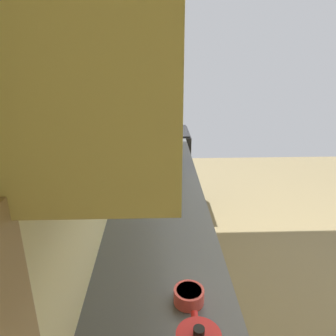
{
  "coord_description": "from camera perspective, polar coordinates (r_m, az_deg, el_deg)",
  "views": [
    {
      "loc": [
        -1.89,
        1.28,
        1.84
      ],
      "look_at": [
        -0.47,
        1.23,
        1.3
      ],
      "focal_mm": 34.08,
      "sensor_mm": 36.0,
      "label": 1
    }
  ],
  "objects": [
    {
      "name": "bowl",
      "position": [
        1.35,
        3.76,
        -21.74
      ],
      "size": [
        0.12,
        0.12,
        0.06
      ],
      "color": "#D84C47",
      "rests_on": "counter_run"
    },
    {
      "name": "upper_cabinets",
      "position": [
        1.58,
        -7.05,
        20.99
      ],
      "size": [
        2.07,
        0.34,
        0.64
      ],
      "color": "tan"
    },
    {
      "name": "microwave",
      "position": [
        2.72,
        -2.28,
        4.14
      ],
      "size": [
        0.53,
        0.4,
        0.33
      ],
      "color": "white",
      "rests_on": "counter_run"
    },
    {
      "name": "oven_range",
      "position": [
        3.94,
        -1.29,
        0.33
      ],
      "size": [
        0.59,
        0.69,
        1.08
      ],
      "color": "black",
      "rests_on": "ground_plane"
    },
    {
      "name": "counter_run",
      "position": [
        2.1,
        -1.61,
        -20.65
      ],
      "size": [
        3.64,
        0.63,
        0.9
      ],
      "color": "#D0B964",
      "rests_on": "ground_plane"
    },
    {
      "name": "ground_plane",
      "position": [
        2.93,
        26.23,
        -20.63
      ],
      "size": [
        6.86,
        6.86,
        0.0
      ],
      "primitive_type": "plane",
      "color": "brown"
    },
    {
      "name": "wall_back",
      "position": [
        1.98,
        -12.5,
        7.48
      ],
      "size": [
        4.41,
        0.12,
        2.8
      ],
      "primitive_type": "cube",
      "color": "beige",
      "rests_on": "ground_plane"
    }
  ]
}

